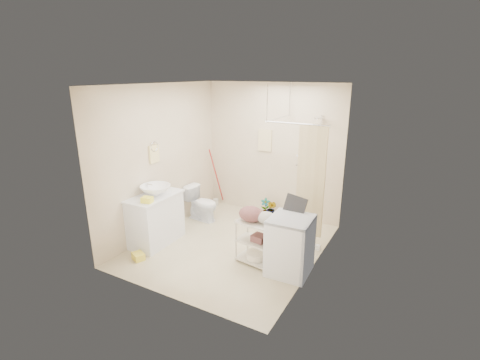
# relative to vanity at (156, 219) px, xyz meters

# --- Properties ---
(floor) EXTENTS (3.20, 3.20, 0.00)m
(floor) POSITION_rel_vanity_xyz_m (1.16, 0.51, -0.42)
(floor) COLOR beige
(floor) RESTS_ON ground
(ceiling) EXTENTS (2.80, 3.20, 0.04)m
(ceiling) POSITION_rel_vanity_xyz_m (1.16, 0.51, 2.18)
(ceiling) COLOR silver
(ceiling) RESTS_ON ground
(wall_back) EXTENTS (2.80, 0.04, 2.60)m
(wall_back) POSITION_rel_vanity_xyz_m (1.16, 2.11, 0.88)
(wall_back) COLOR beige
(wall_back) RESTS_ON ground
(wall_front) EXTENTS (2.80, 0.04, 2.60)m
(wall_front) POSITION_rel_vanity_xyz_m (1.16, -1.09, 0.88)
(wall_front) COLOR beige
(wall_front) RESTS_ON ground
(wall_left) EXTENTS (0.04, 3.20, 2.60)m
(wall_left) POSITION_rel_vanity_xyz_m (-0.24, 0.51, 0.88)
(wall_left) COLOR beige
(wall_left) RESTS_ON ground
(wall_right) EXTENTS (0.04, 3.20, 2.60)m
(wall_right) POSITION_rel_vanity_xyz_m (2.56, 0.51, 0.88)
(wall_right) COLOR beige
(wall_right) RESTS_ON ground
(vanity) EXTENTS (0.56, 0.97, 0.84)m
(vanity) POSITION_rel_vanity_xyz_m (0.00, 0.00, 0.00)
(vanity) COLOR silver
(vanity) RESTS_ON ground
(sink) EXTENTS (0.53, 0.53, 0.17)m
(sink) POSITION_rel_vanity_xyz_m (0.02, 0.02, 0.51)
(sink) COLOR white
(sink) RESTS_ON vanity
(counter_basket) EXTENTS (0.19, 0.16, 0.09)m
(counter_basket) POSITION_rel_vanity_xyz_m (0.13, -0.30, 0.47)
(counter_basket) COLOR yellow
(counter_basket) RESTS_ON vanity
(floor_basket) EXTENTS (0.34, 0.31, 0.15)m
(floor_basket) POSITION_rel_vanity_xyz_m (0.14, -0.59, -0.35)
(floor_basket) COLOR yellow
(floor_basket) RESTS_ON ground
(toilet) EXTENTS (0.68, 0.43, 0.67)m
(toilet) POSITION_rel_vanity_xyz_m (0.12, 1.17, -0.09)
(toilet) COLOR white
(toilet) RESTS_ON ground
(mop) EXTENTS (0.12, 0.12, 1.24)m
(mop) POSITION_rel_vanity_xyz_m (-0.09, 1.97, 0.20)
(mop) COLOR maroon
(mop) RESTS_ON ground
(potted_plant_a) EXTENTS (0.23, 0.19, 0.37)m
(potted_plant_a) POSITION_rel_vanity_xyz_m (1.13, 1.93, -0.24)
(potted_plant_a) COLOR #9B4C22
(potted_plant_a) RESTS_ON ground
(potted_plant_b) EXTENTS (0.23, 0.20, 0.36)m
(potted_plant_b) POSITION_rel_vanity_xyz_m (1.28, 1.89, -0.24)
(potted_plant_b) COLOR brown
(potted_plant_b) RESTS_ON ground
(hanging_towel) EXTENTS (0.28, 0.03, 0.42)m
(hanging_towel) POSITION_rel_vanity_xyz_m (1.01, 2.09, 1.08)
(hanging_towel) COLOR beige
(hanging_towel) RESTS_ON wall_back
(towel_ring) EXTENTS (0.04, 0.22, 0.34)m
(towel_ring) POSITION_rel_vanity_xyz_m (-0.22, 0.31, 1.05)
(towel_ring) COLOR #FFEA93
(towel_ring) RESTS_ON wall_left
(tp_holder) EXTENTS (0.08, 0.12, 0.14)m
(tp_holder) POSITION_rel_vanity_xyz_m (-0.20, 0.56, 0.30)
(tp_holder) COLOR white
(tp_holder) RESTS_ON wall_left
(shower) EXTENTS (1.10, 1.10, 2.10)m
(shower) POSITION_rel_vanity_xyz_m (2.01, 1.56, 0.63)
(shower) COLOR white
(shower) RESTS_ON ground
(shampoo_bottle_a) EXTENTS (0.12, 0.12, 0.27)m
(shampoo_bottle_a) POSITION_rel_vanity_xyz_m (1.81, 2.02, 1.03)
(shampoo_bottle_a) COLOR silver
(shampoo_bottle_a) RESTS_ON shower
(shampoo_bottle_b) EXTENTS (0.09, 0.09, 0.18)m
(shampoo_bottle_b) POSITION_rel_vanity_xyz_m (1.86, 2.02, 0.99)
(shampoo_bottle_b) COLOR #4B6AB5
(shampoo_bottle_b) RESTS_ON shower
(washing_machine) EXTENTS (0.60, 0.62, 0.84)m
(washing_machine) POSITION_rel_vanity_xyz_m (2.30, 0.22, 0.00)
(washing_machine) COLOR silver
(washing_machine) RESTS_ON ground
(laundry_rack) EXTENTS (0.62, 0.42, 0.80)m
(laundry_rack) POSITION_rel_vanity_xyz_m (1.77, 0.22, -0.02)
(laundry_rack) COLOR beige
(laundry_rack) RESTS_ON ground
(ironing_board) EXTENTS (0.32, 0.11, 1.11)m
(ironing_board) POSITION_rel_vanity_xyz_m (2.19, 0.37, 0.14)
(ironing_board) COLOR black
(ironing_board) RESTS_ON ground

